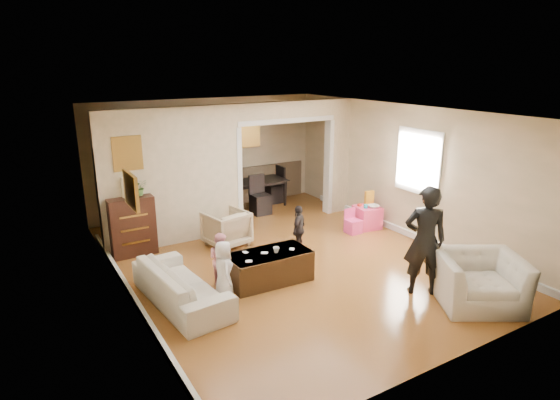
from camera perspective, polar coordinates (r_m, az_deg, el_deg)
floor at (r=8.37m, az=0.71°, el=-7.25°), size 7.00×7.00×0.00m
partition_left at (r=8.97m, az=-12.91°, el=2.75°), size 2.75×0.18×2.60m
partition_right at (r=10.75m, az=6.99°, el=5.30°), size 0.55×0.18×2.60m
partition_header at (r=9.81m, az=0.73°, el=10.99°), size 2.22×0.18×0.35m
window_pane at (r=9.29m, az=16.64°, el=4.52°), size 0.03×0.95×1.10m
framed_art_partition at (r=8.55m, az=-18.20°, el=5.45°), size 0.45×0.03×0.55m
framed_art_sofa_wall at (r=6.26m, az=-17.81°, el=1.15°), size 0.03×0.55×0.40m
framed_art_alcove at (r=11.32m, az=-3.68°, el=8.01°), size 0.45×0.03×0.55m
sofa at (r=6.99m, az=-12.01°, el=-10.09°), size 0.94×2.01×0.57m
armchair_back at (r=8.92m, az=-6.59°, el=-3.45°), size 0.85×0.87×0.68m
armchair_front at (r=7.33m, az=23.18°, el=-9.08°), size 1.49×1.44×0.74m
dresser at (r=8.83m, az=-17.72°, el=-3.00°), size 0.79×0.44×1.08m
table_lamp at (r=8.62m, az=-18.13°, el=1.53°), size 0.22×0.22×0.36m
potted_plant at (r=8.67m, az=-16.83°, el=1.49°), size 0.26×0.22×0.29m
coffee_table at (r=7.48m, az=-1.35°, el=-8.20°), size 1.33×0.71×0.49m
coffee_cup at (r=7.37m, az=-0.49°, el=-6.13°), size 0.10×0.10×0.09m
play_table at (r=9.99m, az=10.62°, el=-2.08°), size 0.55×0.55×0.47m
cereal_box at (r=10.02m, az=10.87°, el=0.26°), size 0.21×0.10×0.30m
cyan_cup at (r=9.81m, az=10.45°, el=-0.75°), size 0.08×0.08×0.08m
toy_block at (r=9.92m, az=9.72°, el=-0.60°), size 0.09×0.08×0.05m
play_bowl at (r=9.86m, az=11.37°, el=-0.78°), size 0.27×0.27×0.06m
dining_table at (r=11.25m, az=-3.99°, el=0.77°), size 1.85×1.06×0.64m
adult_person at (r=7.22m, az=17.33°, el=-4.77°), size 0.74×0.68×1.69m
child_kneel_a at (r=6.93m, az=-6.92°, el=-8.55°), size 0.37×0.49×0.90m
child_kneel_b at (r=7.37m, az=-7.29°, el=-7.17°), size 0.43×0.49×0.86m
child_toddler at (r=8.50m, az=2.31°, el=-3.58°), size 0.55×0.50×0.90m
craft_papers at (r=7.37m, az=-1.81°, el=-6.51°), size 0.94×0.44×0.00m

